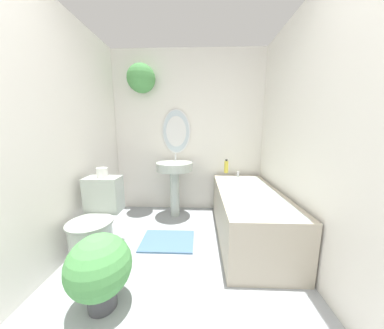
# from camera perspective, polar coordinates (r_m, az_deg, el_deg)

# --- Properties ---
(wall_back) EXTENTS (2.35, 0.40, 2.40)m
(wall_back) POSITION_cam_1_polar(r_m,az_deg,el_deg) (2.98, -3.25, 11.58)
(wall_back) COLOR silver
(wall_back) RESTS_ON ground_plane
(wall_left) EXTENTS (0.06, 2.66, 2.40)m
(wall_left) POSITION_cam_1_polar(r_m,az_deg,el_deg) (2.14, -36.00, 6.93)
(wall_left) COLOR silver
(wall_left) RESTS_ON ground_plane
(wall_right) EXTENTS (0.06, 2.66, 2.40)m
(wall_right) POSITION_cam_1_polar(r_m,az_deg,el_deg) (1.95, 32.35, 7.15)
(wall_right) COLOR silver
(wall_right) RESTS_ON ground_plane
(toilet) EXTENTS (0.41, 0.61, 0.76)m
(toilet) POSITION_cam_1_polar(r_m,az_deg,el_deg) (2.22, -26.56, -15.63)
(toilet) COLOR #B2BCB2
(toilet) RESTS_ON ground_plane
(pedestal_sink) EXTENTS (0.51, 0.51, 0.90)m
(pedestal_sink) POSITION_cam_1_polar(r_m,az_deg,el_deg) (2.76, -5.20, -2.87)
(pedestal_sink) COLOR #B2BCB2
(pedestal_sink) RESTS_ON ground_plane
(bathtub) EXTENTS (0.69, 1.55, 0.64)m
(bathtub) POSITION_cam_1_polar(r_m,az_deg,el_deg) (2.41, 16.31, -13.58)
(bathtub) COLOR #B2A893
(bathtub) RESTS_ON ground_plane
(shampoo_bottle) EXTENTS (0.06, 0.06, 0.20)m
(shampoo_bottle) POSITION_cam_1_polar(r_m,az_deg,el_deg) (2.81, 10.10, -0.63)
(shampoo_bottle) COLOR gold
(shampoo_bottle) RESTS_ON bathtub
(potted_plant) EXTENTS (0.44, 0.44, 0.54)m
(potted_plant) POSITION_cam_1_polar(r_m,az_deg,el_deg) (1.64, -25.72, -25.89)
(potted_plant) COLOR #47474C
(potted_plant) RESTS_ON ground_plane
(bath_mat) EXTENTS (0.58, 0.44, 0.02)m
(bath_mat) POSITION_cam_1_polar(r_m,az_deg,el_deg) (2.36, -7.22, -21.55)
(bath_mat) COLOR #4C7093
(bath_mat) RESTS_ON ground_plane
(toilet_paper_roll) EXTENTS (0.11, 0.11, 0.10)m
(toilet_paper_roll) POSITION_cam_1_polar(r_m,az_deg,el_deg) (2.23, -25.10, -2.16)
(toilet_paper_roll) COLOR white
(toilet_paper_roll) RESTS_ON toilet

